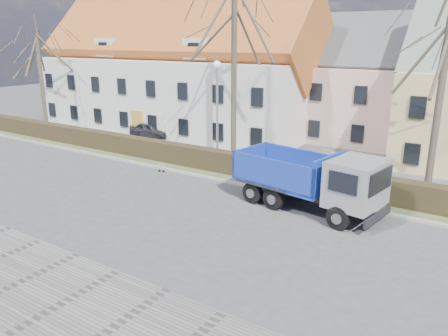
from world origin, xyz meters
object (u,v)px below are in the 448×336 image
Objects in this scene: dump_truck at (303,178)px; parked_car_a at (151,130)px; streetlight at (217,115)px; cart_frame at (159,167)px.

dump_truck reaches higher than parked_car_a.
cart_frame is (-2.40, -2.98, -3.07)m from streetlight.
cart_frame is (-9.82, 0.70, -1.20)m from dump_truck.
streetlight is at bearing -118.44° from parked_car_a.
streetlight is 4.90m from cart_frame.
parked_car_a is (-9.49, 4.15, -2.74)m from streetlight.
streetlight reaches higher than cart_frame.
streetlight is 10.72m from parked_car_a.
cart_frame is 10.06m from parked_car_a.
dump_truck is at bearing -4.08° from cart_frame.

